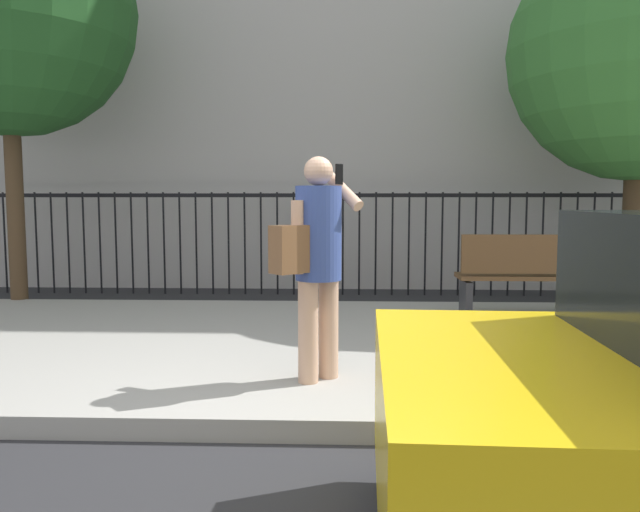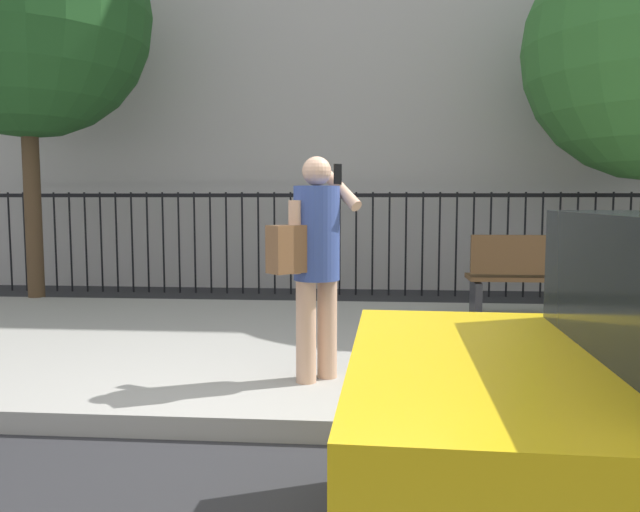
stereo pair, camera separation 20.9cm
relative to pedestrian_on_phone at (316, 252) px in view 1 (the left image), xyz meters
name	(u,v)px [view 1 (the left image)]	position (x,y,z in m)	size (l,w,h in m)	color
ground_plane	(279,444)	(-0.19, -0.84, -1.11)	(60.00, 60.00, 0.00)	#28282B
sidewalk	(303,346)	(-0.19, 1.36, -1.04)	(28.00, 4.40, 0.15)	#9E9B93
iron_fence	(318,230)	(-0.19, 5.06, -0.09)	(12.03, 0.04, 1.60)	black
pedestrian_on_phone	(316,252)	(0.00, 0.00, 0.00)	(0.69, 0.68, 1.66)	tan
street_bench	(529,273)	(2.34, 2.60, -0.46)	(1.60, 0.45, 0.95)	brown
street_tree_near	(6,9)	(-4.17, 3.58, 2.84)	(3.30, 3.30, 5.61)	#4C3823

